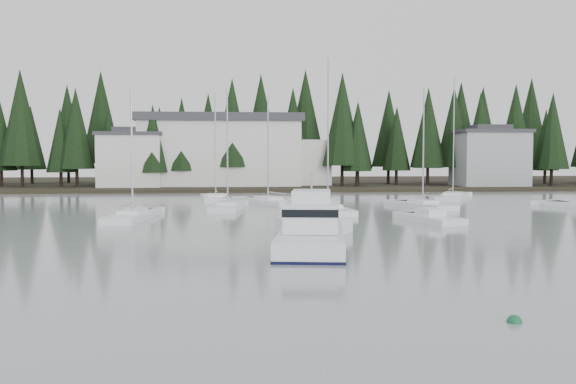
% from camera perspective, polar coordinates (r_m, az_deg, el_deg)
% --- Properties ---
extents(ground, '(260.00, 260.00, 0.00)m').
position_cam_1_polar(ground, '(18.08, 5.26, -12.85)').
color(ground, gray).
rests_on(ground, ground).
extents(far_shore_land, '(240.00, 54.00, 1.00)m').
position_cam_1_polar(far_shore_land, '(114.25, -3.36, 0.70)').
color(far_shore_land, black).
rests_on(far_shore_land, ground).
extents(conifer_treeline, '(200.00, 22.00, 20.00)m').
position_cam_1_polar(conifer_treeline, '(103.27, -3.20, 0.43)').
color(conifer_treeline, black).
rests_on(conifer_treeline, ground).
extents(house_west, '(9.54, 7.42, 8.75)m').
position_cam_1_polar(house_west, '(97.25, -13.76, 2.91)').
color(house_west, silver).
rests_on(house_west, ground).
extents(house_east_a, '(10.60, 8.48, 9.25)m').
position_cam_1_polar(house_east_a, '(102.82, 17.45, 3.01)').
color(house_east_a, '#999EA0').
rests_on(house_east_a, ground).
extents(harbor_inn, '(29.50, 11.50, 10.90)m').
position_cam_1_polar(harbor_inn, '(99.45, -4.85, 3.65)').
color(harbor_inn, silver).
rests_on(harbor_inn, ground).
extents(cabin_cruiser_center, '(5.07, 11.59, 4.81)m').
position_cam_1_polar(cabin_cruiser_center, '(35.23, 2.08, -3.76)').
color(cabin_cruiser_center, white).
rests_on(cabin_cruiser_center, ground).
extents(sailboat_0, '(6.94, 10.36, 14.78)m').
position_cam_1_polar(sailboat_0, '(77.62, 14.44, -0.53)').
color(sailboat_0, white).
rests_on(sailboat_0, ground).
extents(sailboat_1, '(4.81, 8.66, 12.14)m').
position_cam_1_polar(sailboat_1, '(63.37, 11.88, -1.32)').
color(sailboat_1, white).
rests_on(sailboat_1, ground).
extents(sailboat_4, '(3.75, 9.58, 14.17)m').
position_cam_1_polar(sailboat_4, '(57.08, 3.55, -1.74)').
color(sailboat_4, white).
rests_on(sailboat_4, ground).
extents(sailboat_5, '(3.50, 10.04, 12.07)m').
position_cam_1_polar(sailboat_5, '(52.41, -13.64, -2.28)').
color(sailboat_5, white).
rests_on(sailboat_5, ground).
extents(sailboat_7, '(3.28, 9.13, 12.58)m').
position_cam_1_polar(sailboat_7, '(72.22, -6.44, -0.73)').
color(sailboat_7, white).
rests_on(sailboat_7, ground).
extents(sailboat_10, '(3.57, 9.20, 11.96)m').
position_cam_1_polar(sailboat_10, '(60.29, -5.38, -1.50)').
color(sailboat_10, white).
rests_on(sailboat_10, ground).
extents(sailboat_13, '(6.29, 9.87, 11.78)m').
position_cam_1_polar(sailboat_13, '(67.28, -1.79, -1.00)').
color(sailboat_13, white).
rests_on(sailboat_13, ground).
extents(runabout_1, '(3.78, 7.00, 1.42)m').
position_cam_1_polar(runabout_1, '(49.92, 12.52, -2.46)').
color(runabout_1, white).
rests_on(runabout_1, ground).
extents(mooring_buoy_green, '(0.46, 0.46, 0.46)m').
position_cam_1_polar(mooring_buoy_green, '(20.80, 19.47, -10.88)').
color(mooring_buoy_green, '#145933').
rests_on(mooring_buoy_green, ground).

